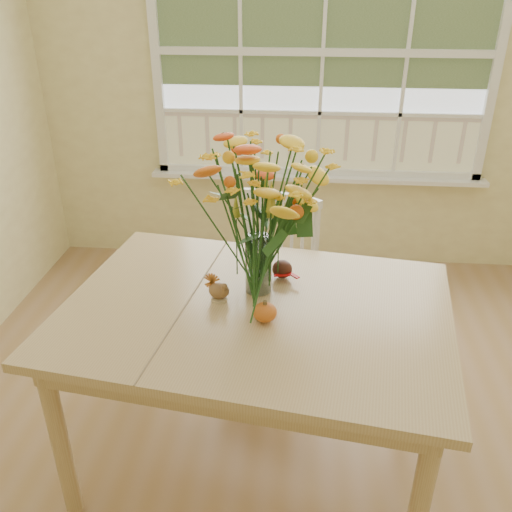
{
  "coord_description": "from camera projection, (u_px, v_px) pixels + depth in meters",
  "views": [
    {
      "loc": [
        -0.1,
        -1.61,
        2.01
      ],
      "look_at": [
        -0.27,
        0.24,
        1.04
      ],
      "focal_mm": 38.0,
      "sensor_mm": 36.0,
      "label": 1
    }
  ],
  "objects": [
    {
      "name": "dining_table",
      "position": [
        256.0,
        326.0,
        2.22
      ],
      "size": [
        1.68,
        1.3,
        0.82
      ],
      "rotation": [
        0.0,
        0.0,
        -0.14
      ],
      "color": "tan",
      "rests_on": "floor"
    },
    {
      "name": "window",
      "position": [
        323.0,
        55.0,
        3.58
      ],
      "size": [
        2.42,
        0.12,
        1.74
      ],
      "color": "silver",
      "rests_on": "wall_back"
    },
    {
      "name": "floor",
      "position": [
        312.0,
        498.0,
        2.35
      ],
      "size": [
        4.0,
        4.5,
        0.01
      ],
      "primitive_type": "cube",
      "color": "#A67E50",
      "rests_on": "ground"
    },
    {
      "name": "windsor_chair",
      "position": [
        274.0,
        274.0,
        2.99
      ],
      "size": [
        0.56,
        0.55,
        0.96
      ],
      "rotation": [
        0.0,
        0.0,
        -0.33
      ],
      "color": "white",
      "rests_on": "floor"
    },
    {
      "name": "dark_gourd",
      "position": [
        282.0,
        270.0,
        2.36
      ],
      "size": [
        0.13,
        0.11,
        0.08
      ],
      "color": "#38160F",
      "rests_on": "dining_table"
    },
    {
      "name": "flower_vase",
      "position": [
        259.0,
        210.0,
        2.12
      ],
      "size": [
        0.51,
        0.51,
        0.61
      ],
      "color": "white",
      "rests_on": "dining_table"
    },
    {
      "name": "wall_back",
      "position": [
        321.0,
        82.0,
        3.7
      ],
      "size": [
        4.0,
        0.02,
        2.7
      ],
      "primitive_type": "cube",
      "color": "beige",
      "rests_on": "floor"
    },
    {
      "name": "pumpkin",
      "position": [
        265.0,
        313.0,
        2.07
      ],
      "size": [
        0.09,
        0.09,
        0.07
      ],
      "primitive_type": "ellipsoid",
      "color": "#C05016",
      "rests_on": "dining_table"
    },
    {
      "name": "turkey_figurine",
      "position": [
        219.0,
        291.0,
        2.2
      ],
      "size": [
        0.09,
        0.07,
        0.11
      ],
      "rotation": [
        0.0,
        0.0,
        -0.14
      ],
      "color": "#CCB78C",
      "rests_on": "dining_table"
    }
  ]
}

